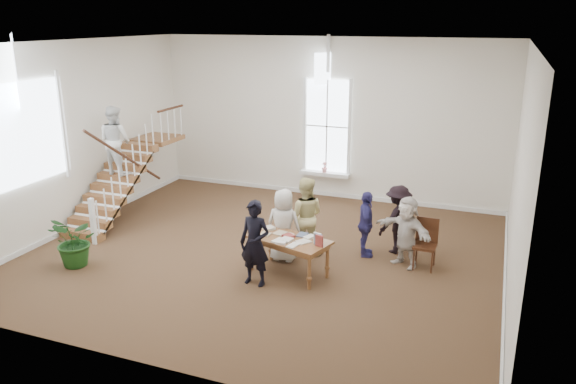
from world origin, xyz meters
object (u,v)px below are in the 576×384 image
at_px(elderly_woman, 284,225).
at_px(woman_cluster_a, 366,224).
at_px(person_yellow, 305,216).
at_px(police_officer, 255,243).
at_px(woman_cluster_c, 406,232).
at_px(floor_plant, 75,241).
at_px(side_chair, 426,240).
at_px(library_table, 289,242).
at_px(woman_cluster_b, 398,219).

distance_m(elderly_woman, woman_cluster_a, 1.79).
xyz_separation_m(elderly_woman, person_yellow, (0.30, 0.50, 0.08)).
relative_size(police_officer, woman_cluster_c, 1.12).
height_order(elderly_woman, woman_cluster_c, elderly_woman).
bearing_deg(elderly_woman, woman_cluster_c, -166.27).
distance_m(woman_cluster_a, floor_plant, 6.11).
relative_size(police_officer, person_yellow, 0.98).
relative_size(elderly_woman, floor_plant, 1.42).
distance_m(floor_plant, side_chair, 7.26).
distance_m(library_table, person_yellow, 1.12).
bearing_deg(woman_cluster_a, person_yellow, 89.61).
xyz_separation_m(elderly_woman, floor_plant, (-3.91, -1.84, -0.23)).
bearing_deg(person_yellow, elderly_woman, 45.72).
distance_m(elderly_woman, floor_plant, 4.33).
height_order(library_table, person_yellow, person_yellow).
height_order(woman_cluster_a, woman_cluster_b, woman_cluster_b).
bearing_deg(woman_cluster_c, side_chair, 44.04).
bearing_deg(police_officer, elderly_woman, 89.53).
bearing_deg(woman_cluster_a, side_chair, -110.15).
bearing_deg(police_officer, woman_cluster_b, 52.31).
relative_size(library_table, woman_cluster_a, 1.24).
bearing_deg(woman_cluster_c, police_officer, -113.02).
xyz_separation_m(woman_cluster_a, floor_plant, (-5.49, -2.69, -0.17)).
relative_size(police_officer, elderly_woman, 1.08).
bearing_deg(side_chair, floor_plant, -158.07).
height_order(police_officer, woman_cluster_c, police_officer).
height_order(person_yellow, woman_cluster_c, person_yellow).
distance_m(woman_cluster_b, side_chair, 0.91).
bearing_deg(police_officer, floor_plant, -167.03).
bearing_deg(woman_cluster_b, library_table, -9.96).
height_order(library_table, side_chair, side_chair).
bearing_deg(floor_plant, woman_cluster_c, 21.29).
distance_m(library_table, woman_cluster_c, 2.47).
bearing_deg(library_table, woman_cluster_b, 62.14).
height_order(woman_cluster_a, woman_cluster_c, woman_cluster_c).
relative_size(woman_cluster_b, floor_plant, 1.38).
bearing_deg(library_table, floor_plant, -147.54).
distance_m(person_yellow, woman_cluster_b, 2.04).
bearing_deg(floor_plant, library_table, 16.30).
bearing_deg(side_chair, person_yellow, -173.62).
relative_size(police_officer, woman_cluster_b, 1.11).
bearing_deg(side_chair, woman_cluster_b, 142.54).
relative_size(person_yellow, side_chair, 1.65).
height_order(woman_cluster_a, floor_plant, woman_cluster_a).
height_order(woman_cluster_b, side_chair, woman_cluster_b).
height_order(police_officer, woman_cluster_a, police_officer).
relative_size(elderly_woman, woman_cluster_b, 1.03).
height_order(woman_cluster_b, floor_plant, woman_cluster_b).
height_order(person_yellow, woman_cluster_a, person_yellow).
relative_size(woman_cluster_c, floor_plant, 1.36).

